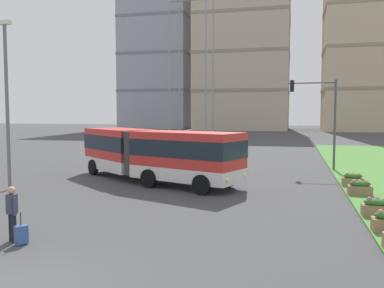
{
  "coord_description": "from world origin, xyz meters",
  "views": [
    {
      "loc": [
        5.9,
        -7.94,
        4.0
      ],
      "look_at": [
        0.13,
        15.37,
        2.2
      ],
      "focal_mm": 38.62,
      "sensor_mm": 36.0,
      "label": 1
    }
  ],
  "objects_px": {
    "pedestrian_crossing": "(12,210)",
    "rolling_suitcase": "(21,235)",
    "flower_planter_5": "(353,180)",
    "apartment_tower_west": "(159,40)",
    "apartment_tower_centre": "(360,31)",
    "articulated_bus": "(152,153)",
    "flower_planter_4": "(360,188)",
    "apartment_tower_westcentre": "(244,39)",
    "car_silver_hatch": "(134,155)",
    "streetlight_left": "(7,98)",
    "flower_planter_3": "(377,207)",
    "traffic_light_far_right": "(320,109)"
  },
  "relations": [
    {
      "from": "flower_planter_3",
      "to": "traffic_light_far_right",
      "type": "distance_m",
      "value": 13.86
    },
    {
      "from": "flower_planter_5",
      "to": "apartment_tower_west",
      "type": "height_order",
      "value": "apartment_tower_west"
    },
    {
      "from": "rolling_suitcase",
      "to": "flower_planter_5",
      "type": "bearing_deg",
      "value": 48.89
    },
    {
      "from": "car_silver_hatch",
      "to": "flower_planter_5",
      "type": "bearing_deg",
      "value": -22.21
    },
    {
      "from": "articulated_bus",
      "to": "streetlight_left",
      "type": "distance_m",
      "value": 8.27
    },
    {
      "from": "articulated_bus",
      "to": "flower_planter_4",
      "type": "distance_m",
      "value": 11.35
    },
    {
      "from": "apartment_tower_westcentre",
      "to": "apartment_tower_centre",
      "type": "xyz_separation_m",
      "value": [
        26.12,
        -4.54,
        -0.08
      ]
    },
    {
      "from": "flower_planter_4",
      "to": "apartment_tower_west",
      "type": "distance_m",
      "value": 98.26
    },
    {
      "from": "car_silver_hatch",
      "to": "streetlight_left",
      "type": "bearing_deg",
      "value": -102.44
    },
    {
      "from": "flower_planter_5",
      "to": "apartment_tower_westcentre",
      "type": "relative_size",
      "value": 0.02
    },
    {
      "from": "car_silver_hatch",
      "to": "apartment_tower_west",
      "type": "relative_size",
      "value": 0.1
    },
    {
      "from": "pedestrian_crossing",
      "to": "flower_planter_3",
      "type": "xyz_separation_m",
      "value": [
        11.58,
        5.81,
        -0.58
      ]
    },
    {
      "from": "apartment_tower_west",
      "to": "apartment_tower_centre",
      "type": "distance_m",
      "value": 50.63
    },
    {
      "from": "car_silver_hatch",
      "to": "flower_planter_4",
      "type": "distance_m",
      "value": 17.37
    },
    {
      "from": "flower_planter_5",
      "to": "apartment_tower_west",
      "type": "distance_m",
      "value": 96.06
    },
    {
      "from": "rolling_suitcase",
      "to": "streetlight_left",
      "type": "relative_size",
      "value": 0.11
    },
    {
      "from": "pedestrian_crossing",
      "to": "apartment_tower_centre",
      "type": "bearing_deg",
      "value": 75.75
    },
    {
      "from": "apartment_tower_west",
      "to": "apartment_tower_westcentre",
      "type": "bearing_deg",
      "value": -12.15
    },
    {
      "from": "rolling_suitcase",
      "to": "streetlight_left",
      "type": "xyz_separation_m",
      "value": [
        -6.4,
        7.76,
        4.48
      ]
    },
    {
      "from": "flower_planter_5",
      "to": "apartment_tower_westcentre",
      "type": "height_order",
      "value": "apartment_tower_westcentre"
    },
    {
      "from": "car_silver_hatch",
      "to": "flower_planter_3",
      "type": "height_order",
      "value": "car_silver_hatch"
    },
    {
      "from": "pedestrian_crossing",
      "to": "flower_planter_4",
      "type": "bearing_deg",
      "value": 41.0
    },
    {
      "from": "articulated_bus",
      "to": "flower_planter_4",
      "type": "xyz_separation_m",
      "value": [
        11.16,
        -1.73,
        -1.23
      ]
    },
    {
      "from": "flower_planter_5",
      "to": "traffic_light_far_right",
      "type": "xyz_separation_m",
      "value": [
        -1.41,
        6.49,
        3.84
      ]
    },
    {
      "from": "traffic_light_far_right",
      "to": "rolling_suitcase",
      "type": "bearing_deg",
      "value": -116.8
    },
    {
      "from": "car_silver_hatch",
      "to": "pedestrian_crossing",
      "type": "bearing_deg",
      "value": -79.44
    },
    {
      "from": "flower_planter_3",
      "to": "flower_planter_4",
      "type": "bearing_deg",
      "value": 90.0
    },
    {
      "from": "car_silver_hatch",
      "to": "streetlight_left",
      "type": "relative_size",
      "value": 0.53
    },
    {
      "from": "rolling_suitcase",
      "to": "flower_planter_3",
      "type": "distance_m",
      "value": 12.65
    },
    {
      "from": "articulated_bus",
      "to": "apartment_tower_west",
      "type": "bearing_deg",
      "value": 108.08
    },
    {
      "from": "flower_planter_5",
      "to": "apartment_tower_westcentre",
      "type": "xyz_separation_m",
      "value": [
        -15.47,
        79.53,
        21.72
      ]
    },
    {
      "from": "pedestrian_crossing",
      "to": "flower_planter_5",
      "type": "xyz_separation_m",
      "value": [
        11.58,
        12.56,
        -0.58
      ]
    },
    {
      "from": "car_silver_hatch",
      "to": "flower_planter_5",
      "type": "xyz_separation_m",
      "value": [
        15.07,
        -6.15,
        -0.33
      ]
    },
    {
      "from": "car_silver_hatch",
      "to": "streetlight_left",
      "type": "distance_m",
      "value": 12.11
    },
    {
      "from": "flower_planter_5",
      "to": "pedestrian_crossing",
      "type": "bearing_deg",
      "value": -132.69
    },
    {
      "from": "car_silver_hatch",
      "to": "flower_planter_5",
      "type": "distance_m",
      "value": 16.28
    },
    {
      "from": "rolling_suitcase",
      "to": "flower_planter_5",
      "type": "distance_m",
      "value": 16.93
    },
    {
      "from": "articulated_bus",
      "to": "pedestrian_crossing",
      "type": "bearing_deg",
      "value": -92.07
    },
    {
      "from": "car_silver_hatch",
      "to": "apartment_tower_westcentre",
      "type": "bearing_deg",
      "value": 90.32
    },
    {
      "from": "flower_planter_4",
      "to": "flower_planter_5",
      "type": "bearing_deg",
      "value": 90.0
    },
    {
      "from": "flower_planter_4",
      "to": "traffic_light_far_right",
      "type": "bearing_deg",
      "value": 98.89
    },
    {
      "from": "pedestrian_crossing",
      "to": "apartment_tower_centre",
      "type": "relative_size",
      "value": 0.04
    },
    {
      "from": "traffic_light_far_right",
      "to": "articulated_bus",
      "type": "bearing_deg",
      "value": -143.33
    },
    {
      "from": "rolling_suitcase",
      "to": "flower_planter_4",
      "type": "height_order",
      "value": "rolling_suitcase"
    },
    {
      "from": "articulated_bus",
      "to": "rolling_suitcase",
      "type": "xyz_separation_m",
      "value": [
        0.02,
        -11.99,
        -1.34
      ]
    },
    {
      "from": "streetlight_left",
      "to": "apartment_tower_westcentre",
      "type": "distance_m",
      "value": 86.32
    },
    {
      "from": "streetlight_left",
      "to": "apartment_tower_west",
      "type": "relative_size",
      "value": 0.18
    },
    {
      "from": "pedestrian_crossing",
      "to": "rolling_suitcase",
      "type": "relative_size",
      "value": 1.79
    },
    {
      "from": "apartment_tower_westcentre",
      "to": "traffic_light_far_right",
      "type": "bearing_deg",
      "value": -79.1
    },
    {
      "from": "flower_planter_3",
      "to": "traffic_light_far_right",
      "type": "relative_size",
      "value": 0.17
    }
  ]
}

